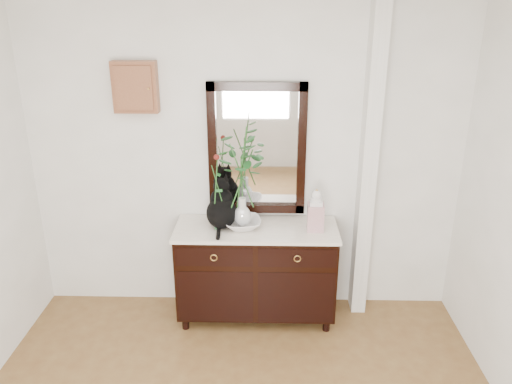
{
  "coord_description": "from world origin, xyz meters",
  "views": [
    {
      "loc": [
        0.19,
        -1.96,
        2.58
      ],
      "look_at": [
        0.1,
        1.63,
        1.2
      ],
      "focal_mm": 35.0,
      "sensor_mm": 36.0,
      "label": 1
    }
  ],
  "objects_px": {
    "sideboard": "(256,268)",
    "cat": "(221,203)",
    "lotus_bowl": "(242,223)",
    "ginger_jar": "(316,210)"
  },
  "relations": [
    {
      "from": "cat",
      "to": "lotus_bowl",
      "type": "bearing_deg",
      "value": -11.6
    },
    {
      "from": "sideboard",
      "to": "cat",
      "type": "distance_m",
      "value": 0.64
    },
    {
      "from": "lotus_bowl",
      "to": "ginger_jar",
      "type": "xyz_separation_m",
      "value": [
        0.59,
        -0.03,
        0.14
      ]
    },
    {
      "from": "ginger_jar",
      "to": "cat",
      "type": "bearing_deg",
      "value": 176.16
    },
    {
      "from": "cat",
      "to": "ginger_jar",
      "type": "xyz_separation_m",
      "value": [
        0.76,
        -0.05,
        -0.03
      ]
    },
    {
      "from": "lotus_bowl",
      "to": "cat",
      "type": "bearing_deg",
      "value": 171.45
    },
    {
      "from": "sideboard",
      "to": "cat",
      "type": "xyz_separation_m",
      "value": [
        -0.28,
        0.02,
        0.58
      ]
    },
    {
      "from": "lotus_bowl",
      "to": "ginger_jar",
      "type": "height_order",
      "value": "ginger_jar"
    },
    {
      "from": "lotus_bowl",
      "to": "ginger_jar",
      "type": "relative_size",
      "value": 0.87
    },
    {
      "from": "sideboard",
      "to": "lotus_bowl",
      "type": "relative_size",
      "value": 4.37
    }
  ]
}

